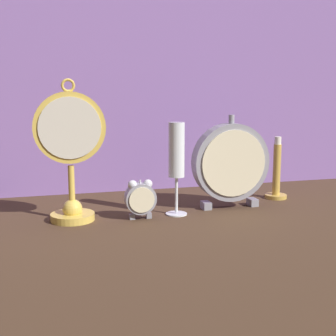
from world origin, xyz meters
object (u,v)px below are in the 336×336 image
at_px(brass_candlestick, 276,177).
at_px(champagne_flute, 177,157).
at_px(pocket_watch_on_stand, 71,156).
at_px(alarm_clock_twin_bell, 140,197).
at_px(mantel_clock_silver, 231,163).

bearing_deg(brass_candlestick, champagne_flute, -163.94).
xyz_separation_m(pocket_watch_on_stand, alarm_clock_twin_bell, (0.15, -0.03, -0.10)).
bearing_deg(mantel_clock_silver, brass_candlestick, 20.67).
relative_size(alarm_clock_twin_bell, brass_candlestick, 0.54).
bearing_deg(alarm_clock_twin_bell, brass_candlestick, 14.41).
bearing_deg(brass_candlestick, pocket_watch_on_stand, -172.31).
bearing_deg(champagne_flute, alarm_clock_twin_bell, -171.45).
distance_m(pocket_watch_on_stand, brass_candlestick, 0.55).
height_order(alarm_clock_twin_bell, champagne_flute, champagne_flute).
xyz_separation_m(champagne_flute, brass_candlestick, (0.30, 0.09, -0.08)).
xyz_separation_m(pocket_watch_on_stand, brass_candlestick, (0.54, 0.07, -0.09)).
height_order(alarm_clock_twin_bell, brass_candlestick, brass_candlestick).
height_order(pocket_watch_on_stand, alarm_clock_twin_bell, pocket_watch_on_stand).
bearing_deg(champagne_flute, pocket_watch_on_stand, 176.49).
bearing_deg(brass_candlestick, alarm_clock_twin_bell, -165.59).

